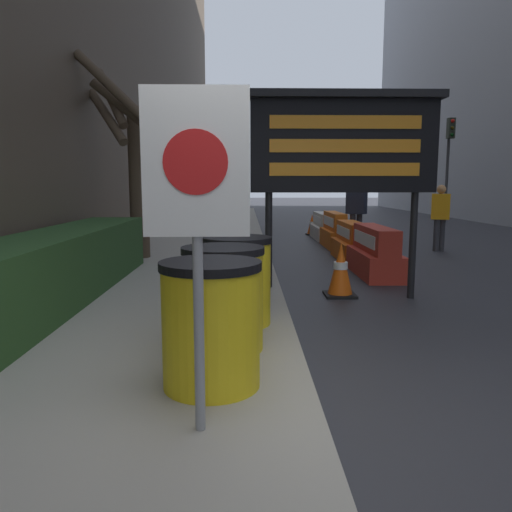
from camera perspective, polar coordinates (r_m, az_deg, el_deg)
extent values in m
plane|color=#2D2D33|center=(3.48, 7.47, -19.22)|extent=(120.00, 120.00, 0.00)
cube|color=gray|center=(3.62, -21.86, -17.16)|extent=(3.43, 56.00, 0.17)
cube|color=#284C23|center=(6.40, -22.62, -1.53)|extent=(0.90, 6.49, 0.85)
cylinder|color=#4C3D2D|center=(10.12, -13.27, 8.04)|extent=(0.37, 0.37, 2.90)
cylinder|color=#4C3D2D|center=(10.00, -9.65, 14.10)|extent=(0.26, 1.45, 1.11)
cylinder|color=#4C3D2D|center=(9.63, -14.52, 15.80)|extent=(1.32, 0.25, 1.13)
cylinder|color=#4C3D2D|center=(9.42, -14.63, 16.75)|extent=(1.78, 0.17, 1.74)
cylinder|color=#4C3D2D|center=(9.85, -16.64, 15.03)|extent=(0.99, 1.07, 1.19)
cylinder|color=#4C3D2D|center=(9.99, -16.24, 16.93)|extent=(0.81, 0.94, 1.25)
cylinder|color=yellow|center=(3.58, -5.15, -8.25)|extent=(0.69, 0.69, 0.84)
cylinder|color=black|center=(3.48, -5.24, -1.09)|extent=(0.72, 0.72, 0.06)
cylinder|color=yellow|center=(4.36, -3.76, -5.24)|extent=(0.69, 0.69, 0.84)
cylinder|color=black|center=(4.28, -3.82, 0.66)|extent=(0.72, 0.72, 0.06)
cylinder|color=yellow|center=(5.15, -2.17, -3.15)|extent=(0.69, 0.69, 0.84)
cylinder|color=black|center=(5.08, -2.20, 1.85)|extent=(0.72, 0.72, 0.06)
cylinder|color=gray|center=(2.86, -6.59, -5.11)|extent=(0.06, 0.06, 1.55)
cube|color=white|center=(2.77, -6.89, 10.58)|extent=(0.59, 0.04, 0.81)
cylinder|color=red|center=(2.75, -6.94, 10.60)|extent=(0.35, 0.01, 0.35)
cylinder|color=black|center=(6.97, 1.46, 1.13)|extent=(0.10, 0.10, 1.49)
cylinder|color=black|center=(7.34, 17.47, 1.12)|extent=(0.10, 0.10, 1.49)
cube|color=black|center=(7.05, 9.94, 12.22)|extent=(2.53, 0.24, 1.24)
cube|color=black|center=(7.06, 10.20, 17.69)|extent=(2.65, 0.34, 0.10)
cube|color=orange|center=(6.96, 10.22, 14.85)|extent=(2.03, 0.02, 0.17)
cube|color=orange|center=(6.93, 10.15, 12.30)|extent=(2.03, 0.02, 0.17)
cube|color=orange|center=(6.91, 10.09, 9.73)|extent=(2.03, 0.02, 0.17)
cube|color=red|center=(9.09, 13.40, -0.81)|extent=(0.64, 1.84, 0.43)
cube|color=red|center=(9.04, 13.50, 1.92)|extent=(0.38, 1.84, 0.43)
cube|color=white|center=(8.99, 12.23, 1.92)|extent=(0.02, 1.47, 0.22)
cube|color=orange|center=(10.94, 10.90, 0.66)|extent=(0.64, 1.65, 0.40)
cube|color=orange|center=(10.90, 10.95, 2.76)|extent=(0.38, 1.65, 0.40)
cube|color=white|center=(10.86, 9.89, 2.76)|extent=(0.02, 1.32, 0.20)
cube|color=orange|center=(13.03, 8.94, 1.99)|extent=(0.51, 1.76, 0.45)
cube|color=orange|center=(12.99, 8.99, 3.96)|extent=(0.30, 1.76, 0.45)
cube|color=white|center=(12.96, 8.28, 3.97)|extent=(0.02, 1.41, 0.22)
cube|color=silver|center=(15.01, 7.59, 2.70)|extent=(0.52, 1.86, 0.39)
cube|color=silver|center=(14.98, 7.62, 4.17)|extent=(0.31, 1.86, 0.39)
cube|color=white|center=(14.96, 6.99, 4.17)|extent=(0.02, 1.49, 0.19)
cube|color=black|center=(14.98, 11.21, 1.93)|extent=(0.36, 0.36, 0.04)
cone|color=#EA560F|center=(14.94, 11.24, 3.16)|extent=(0.29, 0.29, 0.60)
cylinder|color=white|center=(14.94, 11.25, 3.27)|extent=(0.17, 0.17, 0.08)
cube|color=black|center=(7.33, 9.57, -4.39)|extent=(0.44, 0.44, 0.04)
cone|color=#EA560F|center=(7.26, 9.64, -1.36)|extent=(0.35, 0.35, 0.75)
cylinder|color=white|center=(7.25, 9.65, -1.07)|extent=(0.20, 0.20, 0.10)
cube|color=black|center=(16.16, 6.40, 2.48)|extent=(0.37, 0.37, 0.04)
cone|color=#EA560F|center=(16.13, 6.42, 3.66)|extent=(0.30, 0.30, 0.63)
cylinder|color=white|center=(16.13, 6.42, 3.77)|extent=(0.17, 0.17, 0.09)
cylinder|color=#2D2D30|center=(18.64, 1.65, 8.79)|extent=(0.12, 0.12, 3.62)
cube|color=#23281E|center=(18.55, 1.69, 13.10)|extent=(0.28, 0.28, 0.84)
sphere|color=#360605|center=(18.42, 1.72, 14.00)|extent=(0.15, 0.15, 0.15)
sphere|color=gold|center=(18.40, 1.72, 13.14)|extent=(0.15, 0.15, 0.15)
sphere|color=black|center=(18.38, 1.71, 12.27)|extent=(0.15, 0.15, 0.15)
cylinder|color=#2D2D30|center=(22.89, 21.00, 9.04)|extent=(0.12, 0.12, 4.35)
cube|color=#23281E|center=(22.85, 21.38, 13.44)|extent=(0.28, 0.28, 0.84)
sphere|color=red|center=(22.75, 21.57, 14.17)|extent=(0.15, 0.15, 0.15)
sphere|color=#392C06|center=(22.72, 21.53, 13.47)|extent=(0.15, 0.15, 0.15)
sphere|color=black|center=(22.69, 21.49, 12.77)|extent=(0.15, 0.15, 0.15)
cylinder|color=#333338|center=(12.86, 19.89, 2.25)|extent=(0.13, 0.13, 0.77)
cylinder|color=#333338|center=(12.91, 20.49, 2.24)|extent=(0.13, 0.13, 0.77)
cube|color=orange|center=(12.84, 20.34, 5.32)|extent=(0.48, 0.38, 0.61)
sphere|color=tan|center=(12.83, 20.43, 7.16)|extent=(0.21, 0.21, 0.21)
cylinder|color=#333338|center=(12.83, 10.97, 2.80)|extent=(0.14, 0.14, 0.87)
cylinder|color=#333338|center=(12.87, 11.69, 2.80)|extent=(0.14, 0.14, 0.87)
cube|color=#232838|center=(12.80, 11.43, 6.29)|extent=(0.55, 0.48, 0.69)
sphere|color=tan|center=(12.80, 11.49, 8.38)|extent=(0.24, 0.24, 0.24)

